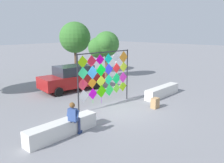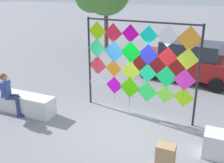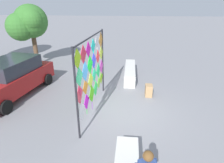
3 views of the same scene
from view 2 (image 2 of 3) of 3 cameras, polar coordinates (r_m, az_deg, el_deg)
name	(u,v)px [view 2 (image 2 of 3)]	position (r m, az deg, el deg)	size (l,w,h in m)	color
ground	(121,129)	(8.06, 2.05, -10.44)	(120.00, 120.00, 0.00)	gray
plaza_ledge_left	(12,101)	(9.79, -21.02, -3.99)	(3.31, 0.61, 0.65)	silver
kite_display_rack	(138,61)	(8.41, 5.84, 4.54)	(3.81, 0.34, 3.15)	#232328
seated_vendor	(9,91)	(9.12, -21.68, -2.03)	(0.71, 0.60, 1.50)	navy
parked_car	(188,61)	(12.50, 16.36, 4.42)	(4.82, 2.74, 1.78)	maroon
cardboard_box_large	(165,156)	(6.57, 11.66, -15.68)	(0.44, 0.33, 0.58)	tan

